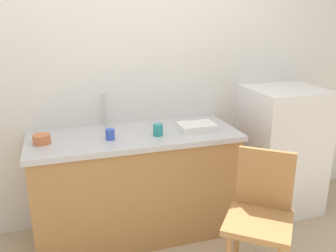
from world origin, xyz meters
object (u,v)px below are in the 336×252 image
Objects in this scene: refrigerator at (281,150)px; cup_blue at (110,134)px; cup_teal at (158,130)px; dish_tray at (197,127)px; terracotta_bowl at (42,139)px; chair at (260,214)px.

refrigerator is 1.56m from cup_blue.
cup_blue is 0.35m from cup_teal.
dish_tray is at bearing -175.34° from refrigerator.
refrigerator reaches higher than cup_blue.
cup_teal is at bearing -2.76° from cup_blue.
terracotta_bowl is 1.40× the size of cup_teal.
terracotta_bowl is (-1.29, 0.77, 0.38)m from chair.
refrigerator reaches higher than terracotta_bowl.
dish_tray is at bearing 140.39° from chair.
refrigerator is 1.22m from cup_teal.
cup_blue reaches higher than terracotta_bowl.
dish_tray is at bearing -1.77° from terracotta_bowl.
terracotta_bowl is 1.57× the size of cup_blue.
cup_teal is at bearing -172.87° from dish_tray.
terracotta_bowl is (-1.15, 0.04, 0.01)m from dish_tray.
terracotta_bowl is (-1.99, -0.03, 0.32)m from refrigerator.
dish_tray reaches higher than chair.
refrigerator is at bearing 5.35° from cup_teal.
dish_tray is at bearing 2.00° from cup_blue.
dish_tray is (-0.85, -0.07, 0.32)m from refrigerator.
cup_blue is (-0.68, -0.02, 0.01)m from dish_tray.
terracotta_bowl is 0.47m from cup_blue.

